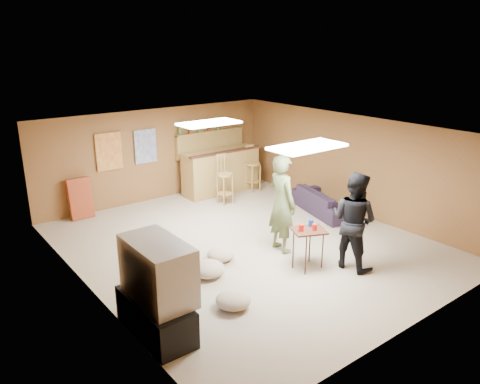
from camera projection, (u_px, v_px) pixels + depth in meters
ground at (246, 244)px, 8.97m from camera, size 7.00×7.00×0.00m
ceiling at (247, 131)px, 8.29m from camera, size 6.00×7.00×0.02m
wall_back at (157, 155)px, 11.27m from camera, size 6.00×0.02×2.20m
wall_front at (416, 255)px, 5.99m from camera, size 6.00×0.02×2.20m
wall_left at (87, 227)px, 6.89m from camera, size 0.02×7.00×2.20m
wall_right at (352, 164)px, 10.37m from camera, size 0.02×7.00×2.20m
tv_stand at (156, 316)px, 6.19m from camera, size 0.55×1.30×0.50m
dvd_box at (171, 317)px, 6.34m from camera, size 0.35×0.50×0.08m
tv_body at (158, 270)px, 6.02m from camera, size 0.60×1.10×0.80m
tv_screen at (179, 264)px, 6.20m from camera, size 0.02×0.95×0.65m
bar_counter at (221, 171)px, 11.89m from camera, size 2.00×0.60×1.10m
bar_lip at (226, 152)px, 11.54m from camera, size 2.10×0.12×0.05m
bar_shelf at (210, 132)px, 11.94m from camera, size 2.00×0.18×0.05m
bar_backing at (210, 143)px, 12.05m from camera, size 2.00×0.14×0.60m
poster_left at (109, 152)px, 10.46m from camera, size 0.60×0.03×0.85m
poster_right at (145, 146)px, 10.99m from camera, size 0.55×0.03×0.80m
folding_chair_stack at (80, 198)px, 10.16m from camera, size 0.50×0.26×0.91m
ceiling_panel_front at (308, 147)px, 7.17m from camera, size 1.20×0.60×0.04m
ceiling_panel_back at (209, 123)px, 9.20m from camera, size 1.20×0.60×0.04m
person_olive at (282, 204)px, 8.46m from camera, size 0.49×0.70×1.82m
person_black at (354, 221)px, 7.84m from camera, size 0.75×0.90×1.69m
sofa at (324, 202)px, 10.55m from camera, size 1.14×1.90×0.52m
tray_table at (308, 249)px, 7.93m from camera, size 0.67×0.62×0.71m
cup_red_near at (301, 228)px, 7.74m from camera, size 0.10×0.10×0.12m
cup_red_far at (314, 227)px, 7.78m from camera, size 0.08×0.08×0.11m
cup_blue at (311, 223)px, 7.96m from camera, size 0.11×0.11×0.11m
bar_stool_left at (225, 180)px, 11.03m from camera, size 0.38×0.38×1.17m
bar_stool_right at (253, 168)px, 11.98m from camera, size 0.49×0.49×1.20m
cushion_near_tv at (208, 269)px, 7.73m from camera, size 0.59×0.59×0.25m
cushion_mid at (221, 254)px, 8.28m from camera, size 0.60×0.60×0.22m
cushion_far at (233, 300)px, 6.82m from camera, size 0.67×0.67×0.23m
bottle_row at (199, 127)px, 11.68m from camera, size 1.20×0.08×0.26m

